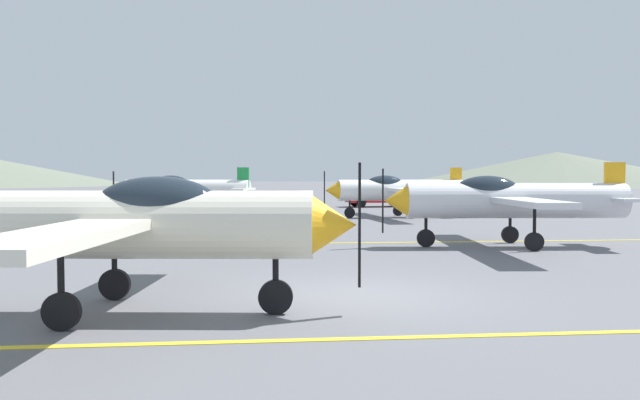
% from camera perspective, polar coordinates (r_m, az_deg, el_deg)
% --- Properties ---
extents(ground_plane, '(400.00, 400.00, 0.00)m').
position_cam_1_polar(ground_plane, '(11.59, 4.05, -8.77)').
color(ground_plane, slate).
extents(apron_line_near, '(80.00, 0.16, 0.01)m').
position_cam_1_polar(apron_line_near, '(8.70, 7.42, -12.51)').
color(apron_line_near, yellow).
rests_on(apron_line_near, ground_plane).
extents(apron_line_far, '(80.00, 0.16, 0.01)m').
position_cam_1_polar(apron_line_far, '(20.09, -0.05, -4.03)').
color(apron_line_far, yellow).
rests_on(apron_line_far, ground_plane).
extents(airplane_near, '(7.66, 8.79, 2.63)m').
position_cam_1_polar(airplane_near, '(10.35, -17.97, -1.95)').
color(airplane_near, silver).
rests_on(airplane_near, ground_plane).
extents(airplane_mid, '(7.64, 8.78, 2.63)m').
position_cam_1_polar(airplane_mid, '(19.88, 16.83, 0.06)').
color(airplane_mid, silver).
rests_on(airplane_mid, ground_plane).
extents(airplane_far, '(7.65, 8.79, 2.63)m').
position_cam_1_polar(airplane_far, '(32.60, 7.01, 0.99)').
color(airplane_far, white).
rests_on(airplane_far, ground_plane).
extents(airplane_back, '(7.69, 8.74, 2.63)m').
position_cam_1_polar(airplane_back, '(33.48, -12.68, 0.99)').
color(airplane_back, white).
rests_on(airplane_back, ground_plane).
extents(car_sedan, '(4.46, 2.35, 1.62)m').
position_cam_1_polar(car_sedan, '(43.32, 5.39, 0.49)').
color(car_sedan, red).
rests_on(car_sedan, ground_plane).
extents(hill_centerleft, '(70.30, 70.30, 7.25)m').
position_cam_1_polar(hill_centerleft, '(144.24, 21.00, 2.73)').
color(hill_centerleft, slate).
rests_on(hill_centerleft, ground_plane).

